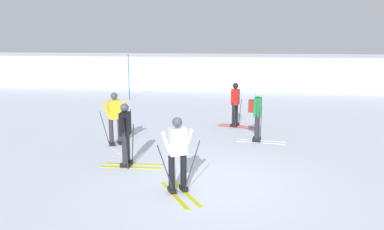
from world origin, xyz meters
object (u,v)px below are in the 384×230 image
at_px(trail_marker_pole, 129,78).
at_px(skier_red, 235,103).
at_px(skier_yellow, 115,117).
at_px(skier_black, 126,133).
at_px(skier_green, 257,113).
at_px(skier_white, 177,151).

bearing_deg(trail_marker_pole, skier_red, -43.52).
height_order(skier_red, skier_yellow, same).
distance_m(skier_red, skier_black, 5.77).
bearing_deg(skier_green, skier_white, -112.31).
relative_size(skier_black, skier_yellow, 1.00).
distance_m(skier_green, trail_marker_pole, 10.33).
bearing_deg(skier_white, skier_green, 67.69).
height_order(skier_red, skier_black, same).
height_order(skier_red, skier_green, same).
height_order(skier_black, skier_yellow, same).
bearing_deg(skier_green, skier_yellow, -166.07).
distance_m(skier_green, skier_yellow, 4.60).
height_order(skier_black, trail_marker_pole, trail_marker_pole).
relative_size(skier_white, trail_marker_pole, 0.68).
bearing_deg(skier_green, skier_black, -139.27).
height_order(skier_yellow, trail_marker_pole, trail_marker_pole).
bearing_deg(skier_yellow, trail_marker_pole, 104.61).
bearing_deg(skier_red, trail_marker_pole, 136.48).
bearing_deg(skier_white, skier_black, 137.62).
xyz_separation_m(skier_black, skier_white, (1.65, -1.50, 0.04)).
bearing_deg(skier_black, skier_yellow, 116.88).
bearing_deg(skier_black, skier_red, 61.64).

